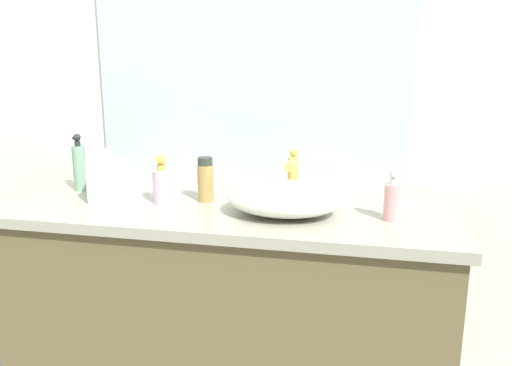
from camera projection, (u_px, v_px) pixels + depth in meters
bathroom_wall_rear at (241, 61)px, 1.86m from camera, size 6.00×0.06×2.60m
vanity_counter at (229, 324)px, 1.74m from camera, size 1.42×0.58×0.85m
wall_mirror_panel at (248, 46)px, 1.80m from camera, size 1.14×0.01×1.00m
sink_basin at (285, 198)px, 1.53m from camera, size 0.35×0.27×0.10m
faucet at (292, 172)px, 1.66m from camera, size 0.03×0.13×0.17m
soap_dispenser at (162, 183)px, 1.64m from camera, size 0.06×0.06×0.16m
lotion_bottle at (393, 199)px, 1.46m from camera, size 0.05×0.05×0.15m
perfume_bottle at (79, 166)px, 1.80m from camera, size 0.04×0.04×0.20m
spray_can at (206, 180)px, 1.66m from camera, size 0.05×0.05×0.15m
tissue_box at (109, 177)px, 1.68m from camera, size 0.15×0.15×0.18m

